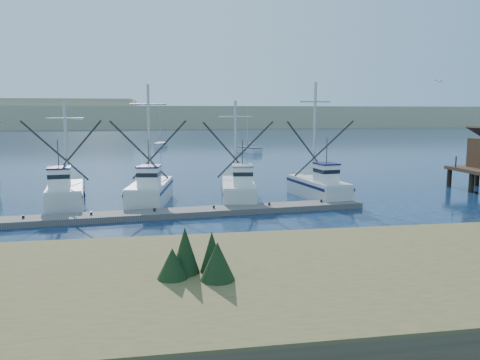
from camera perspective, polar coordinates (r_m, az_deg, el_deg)
name	(u,v)px	position (r m, az deg, el deg)	size (l,w,h in m)	color
ground	(307,236)	(26.66, 8.16, -6.78)	(500.00, 500.00, 0.00)	#0B1833
shore_bank	(163,302)	(15.72, -9.39, -14.49)	(40.00, 10.00, 1.60)	#4C422D
floating_dock	(155,214)	(31.51, -10.37, -4.13)	(29.59, 1.97, 0.39)	slate
dune_ridge	(177,117)	(234.67, -7.64, 7.62)	(360.00, 60.00, 10.00)	tan
trawler_fleet	(154,191)	(35.96, -10.44, -1.36)	(29.20, 8.18, 9.33)	silver
sailboat_near	(248,150)	(82.17, 0.93, 3.71)	(4.07, 6.98, 8.10)	silver
sailboat_far	(161,145)	(95.62, -9.64, 4.23)	(2.73, 6.02, 8.10)	silver
flying_gull	(440,81)	(38.69, 23.24, 11.05)	(1.09, 0.20, 0.20)	white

